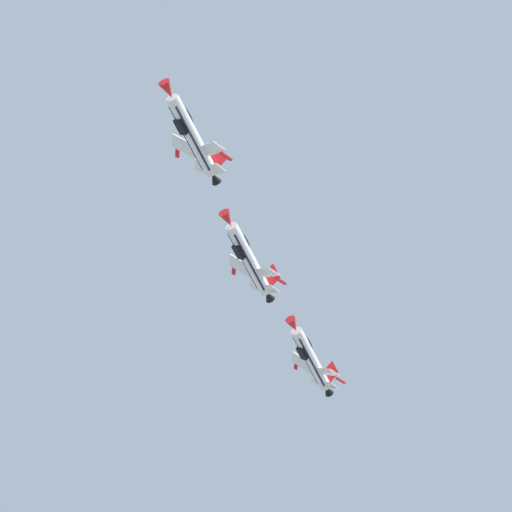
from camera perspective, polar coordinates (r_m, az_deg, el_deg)
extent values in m
cylinder|color=white|center=(139.54, -3.35, 6.29)|extent=(9.40, 9.96, 1.70)
cube|color=#191E4C|center=(139.31, -3.47, 6.18)|extent=(7.85, 8.32, 1.23)
cone|color=red|center=(136.63, -4.64, 8.68)|extent=(2.78, 2.82, 1.56)
cone|color=black|center=(142.57, -2.20, 4.13)|extent=(2.08, 2.10, 1.36)
ellipsoid|color=#192333|center=(138.76, -3.66, 7.32)|extent=(3.31, 3.40, 1.55)
cube|color=black|center=(138.22, -3.94, 6.81)|extent=(2.51, 2.55, 1.35)
cube|color=white|center=(138.32, -2.35, 5.65)|extent=(2.90, 3.79, 2.85)
cube|color=red|center=(137.29, -1.56, 5.23)|extent=(1.70, 1.08, 0.54)
cube|color=white|center=(142.19, -3.78, 5.77)|extent=(3.73, 2.69, 2.85)
cube|color=red|center=(144.26, -4.14, 5.47)|extent=(0.97, 1.69, 0.54)
cube|color=white|center=(140.69, -2.06, 4.61)|extent=(2.30, 2.34, 1.53)
cube|color=white|center=(142.93, -2.89, 4.69)|extent=(2.28, 2.23, 1.53)
cube|color=red|center=(142.58, -2.08, 5.19)|extent=(3.10, 3.14, 2.12)
cylinder|color=white|center=(147.43, -0.37, -0.18)|extent=(9.40, 9.96, 1.70)
cube|color=#191E4C|center=(147.23, -0.48, -0.30)|extent=(7.83, 8.31, 1.26)
cone|color=red|center=(143.71, -1.50, 1.94)|extent=(2.78, 2.82, 1.56)
cone|color=black|center=(151.17, 0.65, -2.09)|extent=(2.08, 2.10, 1.36)
ellipsoid|color=#192333|center=(146.32, -0.63, 0.75)|extent=(3.31, 3.40, 1.55)
cube|color=black|center=(145.93, -0.90, 0.24)|extent=(2.51, 2.55, 1.36)
cube|color=white|center=(146.48, 0.57, -0.86)|extent=(2.86, 3.70, 2.96)
cube|color=red|center=(145.63, 1.31, -1.32)|extent=(1.70, 1.07, 0.55)
cube|color=white|center=(150.20, -0.80, -0.54)|extent=(3.63, 2.67, 2.96)
cube|color=red|center=(152.32, -1.17, -0.72)|extent=(0.97, 1.69, 0.55)
cube|color=white|center=(149.17, 0.81, -1.73)|extent=(2.28, 2.30, 1.59)
cube|color=white|center=(151.32, 0.01, -1.53)|extent=(2.23, 2.21, 1.59)
cube|color=red|center=(150.87, 0.78, -1.09)|extent=(3.15, 3.19, 2.07)
cylinder|color=white|center=(162.36, 2.92, -5.43)|extent=(9.40, 9.96, 1.70)
cube|color=#191E4C|center=(162.17, 2.82, -5.54)|extent=(7.82, 8.30, 1.28)
cone|color=red|center=(157.99, 1.97, -3.64)|extent=(2.78, 2.82, 1.56)
cone|color=black|center=(166.66, 3.77, -7.03)|extent=(2.08, 2.10, 1.36)
ellipsoid|color=#192333|center=(160.98, 2.71, -4.62)|extent=(3.32, 3.40, 1.56)
cube|color=black|center=(160.70, 2.46, -5.09)|extent=(2.50, 2.55, 1.37)
cube|color=white|center=(161.68, 3.78, -6.08)|extent=(2.84, 3.64, 3.03)
cube|color=red|center=(161.03, 4.46, -6.53)|extent=(1.70, 1.06, 0.56)
cube|color=white|center=(165.16, 2.48, -5.65)|extent=(3.57, 2.65, 3.03)
cube|color=red|center=(167.28, 2.12, -5.74)|extent=(0.96, 1.69, 0.56)
cube|color=white|center=(164.60, 3.95, -6.77)|extent=(2.27, 2.27, 1.63)
cube|color=white|center=(166.60, 3.19, -6.51)|extent=(2.20, 2.20, 1.63)
cube|color=red|center=(166.12, 3.91, -6.14)|extent=(3.18, 3.22, 2.03)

